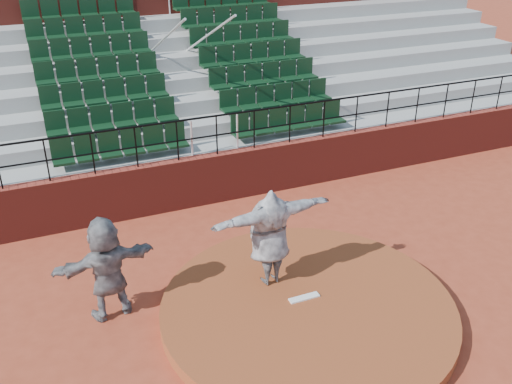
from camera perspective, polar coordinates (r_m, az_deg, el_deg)
ground at (r=11.02m, az=5.15°, el=-12.01°), size 90.00×90.00×0.00m
pitchers_mound at (r=10.95m, az=5.18°, el=-11.50°), size 5.50×5.50×0.25m
pitching_rubber at (r=10.96m, az=4.84°, el=-10.48°), size 0.60×0.15×0.03m
boundary_wall at (r=14.59m, az=-3.81°, el=1.48°), size 24.00×0.30×1.30m
wall_railing at (r=14.05m, az=-3.98°, el=6.57°), size 24.04×0.05×1.03m
seating_deck at (r=17.55m, az=-7.88°, el=8.55°), size 24.00×5.97×4.63m
press_box_facade at (r=20.80m, az=-11.35°, el=17.18°), size 24.00×3.00×7.10m
pitcher at (r=10.84m, az=1.37°, el=-4.51°), size 2.51×0.87×2.01m
fielder at (r=10.73m, az=-14.68°, el=-7.38°), size 1.94×0.81×2.04m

